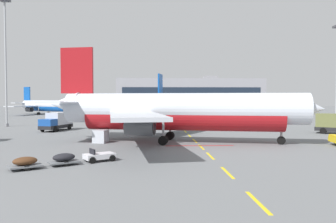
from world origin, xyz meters
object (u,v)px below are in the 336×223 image
at_px(airliner_foreground, 178,111).
at_px(uld_cargo_container, 101,136).
at_px(airliner_far_center, 46,106).
at_px(baggage_train, 64,159).
at_px(fuel_service_truck, 57,121).
at_px(airliner_mid_left, 169,106).
at_px(apron_light_mast_near, 5,47).

xyz_separation_m(airliner_foreground, uld_cargo_container, (-9.67, 0.11, -3.15)).
relative_size(airliner_far_center, uld_cargo_container, 12.98).
relative_size(airliner_foreground, airliner_far_center, 1.35).
bearing_deg(baggage_train, uld_cargo_container, 86.68).
height_order(baggage_train, uld_cargo_container, uld_cargo_container).
distance_m(fuel_service_truck, baggage_train, 32.09).
bearing_deg(airliner_far_center, airliner_foreground, -62.20).
bearing_deg(uld_cargo_container, airliner_mid_left, 77.09).
bearing_deg(airliner_foreground, fuel_service_truck, 139.67).
bearing_deg(baggage_train, fuel_service_truck, 106.70).
distance_m(airliner_far_center, uld_cargo_container, 82.36).
relative_size(airliner_mid_left, fuel_service_truck, 4.32).
relative_size(airliner_foreground, fuel_service_truck, 4.68).
height_order(airliner_mid_left, baggage_train, airliner_mid_left).
height_order(airliner_foreground, airliner_mid_left, airliner_foreground).
distance_m(airliner_mid_left, fuel_service_truck, 38.04).
relative_size(airliner_foreground, baggage_train, 4.28).
bearing_deg(baggage_train, apron_light_mast_near, 118.51).
bearing_deg(airliner_mid_left, apron_light_mast_near, -146.06).
distance_m(airliner_foreground, airliner_far_center, 86.49).
xyz_separation_m(airliner_foreground, apron_light_mast_near, (-32.10, 25.80, 11.68)).
bearing_deg(apron_light_mast_near, fuel_service_truck, -36.18).
distance_m(airliner_foreground, fuel_service_truck, 25.95).
bearing_deg(baggage_train, airliner_far_center, 108.26).
relative_size(airliner_mid_left, apron_light_mast_near, 1.27).
distance_m(airliner_far_center, apron_light_mast_near, 52.86).
xyz_separation_m(airliner_mid_left, fuel_service_truck, (-21.09, -31.60, -2.01)).
height_order(airliner_foreground, airliner_far_center, airliner_foreground).
xyz_separation_m(airliner_far_center, apron_light_mast_near, (8.24, -50.71, 12.42)).
height_order(airliner_far_center, apron_light_mast_near, apron_light_mast_near).
relative_size(airliner_foreground, airliner_mid_left, 1.08).
xyz_separation_m(airliner_mid_left, apron_light_mast_near, (-33.49, -22.53, 11.98)).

